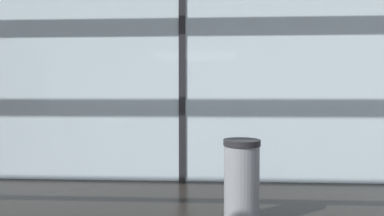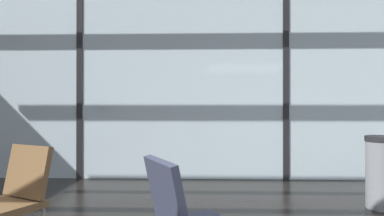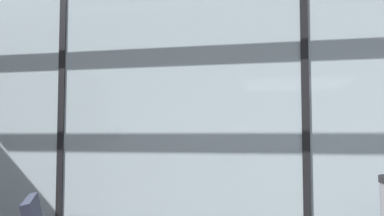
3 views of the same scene
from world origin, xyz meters
TOP-DOWN VIEW (x-y plane):
  - glass_curtain_wall at (0.00, 5.20)m, footprint 14.00×0.08m
  - window_mullion_1 at (0.00, 5.20)m, footprint 0.10×0.12m
  - parked_airplane at (1.08, 11.62)m, footprint 12.97×3.64m
  - trash_bin at (0.74, 3.59)m, footprint 0.38×0.38m

SIDE VIEW (x-z plane):
  - trash_bin at x=0.74m, z-range 0.00..0.86m
  - glass_curtain_wall at x=0.00m, z-range 0.00..3.43m
  - window_mullion_1 at x=0.00m, z-range 0.00..3.43m
  - parked_airplane at x=1.08m, z-range 0.00..3.64m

